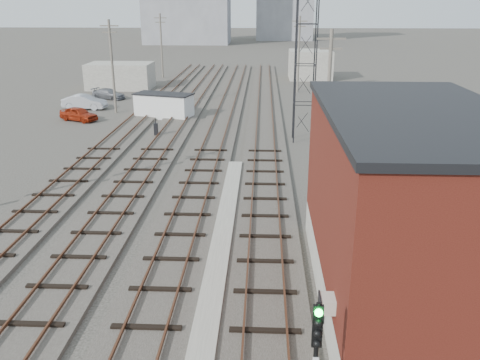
# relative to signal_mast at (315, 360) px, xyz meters

# --- Properties ---
(ground) EXTENTS (320.00, 320.00, 0.00)m
(ground) POSITION_rel_signal_mast_xyz_m (-3.70, 54.52, -2.25)
(ground) COLOR #282621
(ground) RESTS_ON ground
(track_right) EXTENTS (3.20, 90.00, 0.39)m
(track_right) POSITION_rel_signal_mast_xyz_m (-1.20, 33.52, -2.14)
(track_right) COLOR #332D28
(track_right) RESTS_ON ground
(track_mid_right) EXTENTS (3.20, 90.00, 0.39)m
(track_mid_right) POSITION_rel_signal_mast_xyz_m (-5.20, 33.52, -2.14)
(track_mid_right) COLOR #332D28
(track_mid_right) RESTS_ON ground
(track_mid_left) EXTENTS (3.20, 90.00, 0.39)m
(track_mid_left) POSITION_rel_signal_mast_xyz_m (-9.20, 33.52, -2.14)
(track_mid_left) COLOR #332D28
(track_mid_left) RESTS_ON ground
(track_left) EXTENTS (3.20, 90.00, 0.39)m
(track_left) POSITION_rel_signal_mast_xyz_m (-13.20, 33.52, -2.14)
(track_left) COLOR #332D28
(track_left) RESTS_ON ground
(platform_curb) EXTENTS (0.90, 28.00, 0.26)m
(platform_curb) POSITION_rel_signal_mast_xyz_m (-3.20, 8.52, -2.12)
(platform_curb) COLOR gray
(platform_curb) RESTS_ON ground
(brick_building) EXTENTS (6.54, 12.20, 7.22)m
(brick_building) POSITION_rel_signal_mast_xyz_m (3.80, 6.52, 1.38)
(brick_building) COLOR gray
(brick_building) RESTS_ON ground
(lattice_tower) EXTENTS (1.60, 1.60, 15.00)m
(lattice_tower) POSITION_rel_signal_mast_xyz_m (1.80, 29.52, 5.25)
(lattice_tower) COLOR black
(lattice_tower) RESTS_ON ground
(utility_pole_left_b) EXTENTS (1.80, 0.24, 9.00)m
(utility_pole_left_b) POSITION_rel_signal_mast_xyz_m (-16.20, 39.52, 2.55)
(utility_pole_left_b) COLOR #595147
(utility_pole_left_b) RESTS_ON ground
(utility_pole_left_c) EXTENTS (1.80, 0.24, 9.00)m
(utility_pole_left_c) POSITION_rel_signal_mast_xyz_m (-16.20, 64.52, 2.55)
(utility_pole_left_c) COLOR #595147
(utility_pole_left_c) RESTS_ON ground
(utility_pole_right_a) EXTENTS (1.80, 0.24, 9.00)m
(utility_pole_right_a) POSITION_rel_signal_mast_xyz_m (2.80, 22.52, 2.55)
(utility_pole_right_a) COLOR #595147
(utility_pole_right_a) RESTS_ON ground
(utility_pole_right_b) EXTENTS (1.80, 0.24, 9.00)m
(utility_pole_right_b) POSITION_rel_signal_mast_xyz_m (2.80, 52.52, 2.55)
(utility_pole_right_b) COLOR #595147
(utility_pole_right_b) RESTS_ON ground
(shed_left) EXTENTS (8.00, 5.00, 3.20)m
(shed_left) POSITION_rel_signal_mast_xyz_m (-19.70, 54.52, -0.65)
(shed_left) COLOR gray
(shed_left) RESTS_ON ground
(shed_right) EXTENTS (6.00, 6.00, 4.00)m
(shed_right) POSITION_rel_signal_mast_xyz_m (5.30, 64.52, -0.25)
(shed_right) COLOR gray
(shed_right) RESTS_ON ground
(signal_mast) EXTENTS (0.40, 0.41, 3.87)m
(signal_mast) POSITION_rel_signal_mast_xyz_m (0.00, 0.00, 0.00)
(signal_mast) COLOR gray
(signal_mast) RESTS_ON ground
(switch_stand) EXTENTS (0.33, 0.33, 1.37)m
(switch_stand) POSITION_rel_signal_mast_xyz_m (-10.16, 29.97, -1.60)
(switch_stand) COLOR black
(switch_stand) RESTS_ON ground
(site_trailer) EXTENTS (5.98, 3.89, 2.33)m
(site_trailer) POSITION_rel_signal_mast_xyz_m (-10.90, 37.53, -1.08)
(site_trailer) COLOR silver
(site_trailer) RESTS_ON ground
(car_red) EXTENTS (4.10, 2.98, 1.30)m
(car_red) POSITION_rel_signal_mast_xyz_m (-18.64, 35.71, -1.60)
(car_red) COLOR maroon
(car_red) RESTS_ON ground
(car_silver) EXTENTS (4.64, 1.97, 1.49)m
(car_silver) POSITION_rel_signal_mast_xyz_m (-19.92, 41.17, -1.50)
(car_silver) COLOR #B1B3B9
(car_silver) RESTS_ON ground
(car_grey) EXTENTS (4.33, 2.98, 1.17)m
(car_grey) POSITION_rel_signal_mast_xyz_m (-19.14, 47.06, -1.67)
(car_grey) COLOR slate
(car_grey) RESTS_ON ground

